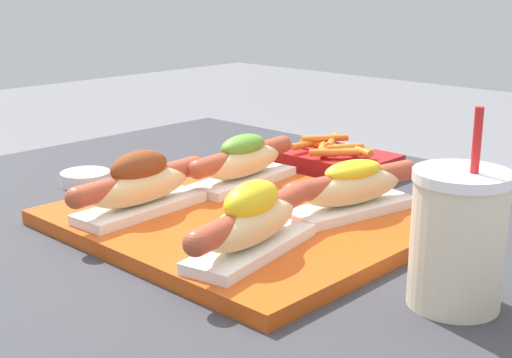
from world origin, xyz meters
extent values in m
cube|color=#CC4C14|center=(0.04, -0.01, 0.76)|extent=(0.42, 0.38, 0.02)
cube|color=white|center=(-0.05, -0.10, 0.77)|extent=(0.07, 0.18, 0.01)
ellipsoid|color=#E5C184|center=(-0.05, -0.10, 0.80)|extent=(0.06, 0.16, 0.04)
cylinder|color=#AD472D|center=(-0.05, -0.10, 0.81)|extent=(0.04, 0.19, 0.03)
sphere|color=#AD472D|center=(-0.05, -0.20, 0.81)|extent=(0.03, 0.03, 0.03)
sphere|color=#AD472D|center=(-0.06, -0.01, 0.81)|extent=(0.03, 0.03, 0.03)
ellipsoid|color=brown|center=(-0.05, -0.10, 0.83)|extent=(0.05, 0.09, 0.04)
cube|color=white|center=(0.14, -0.10, 0.77)|extent=(0.09, 0.18, 0.01)
ellipsoid|color=#E5C184|center=(0.14, -0.10, 0.80)|extent=(0.08, 0.16, 0.04)
cylinder|color=#AD472D|center=(0.14, -0.10, 0.81)|extent=(0.06, 0.19, 0.03)
sphere|color=#AD472D|center=(0.16, -0.20, 0.81)|extent=(0.03, 0.03, 0.03)
sphere|color=#AD472D|center=(0.13, -0.01, 0.81)|extent=(0.03, 0.03, 0.03)
ellipsoid|color=yellow|center=(0.14, -0.10, 0.83)|extent=(0.06, 0.09, 0.04)
cube|color=white|center=(-0.05, 0.08, 0.77)|extent=(0.08, 0.18, 0.01)
ellipsoid|color=#E5C184|center=(-0.05, 0.08, 0.80)|extent=(0.06, 0.16, 0.04)
cylinder|color=#AD472D|center=(-0.05, 0.08, 0.81)|extent=(0.04, 0.19, 0.03)
sphere|color=#AD472D|center=(-0.04, -0.02, 0.81)|extent=(0.03, 0.03, 0.03)
sphere|color=#AD472D|center=(-0.06, 0.17, 0.81)|extent=(0.03, 0.03, 0.03)
ellipsoid|color=#5B992D|center=(-0.05, 0.08, 0.82)|extent=(0.05, 0.09, 0.03)
cube|color=white|center=(0.14, 0.08, 0.77)|extent=(0.09, 0.18, 0.01)
ellipsoid|color=#E5C184|center=(0.14, 0.08, 0.80)|extent=(0.08, 0.16, 0.04)
cylinder|color=#AD472D|center=(0.14, 0.08, 0.81)|extent=(0.06, 0.19, 0.03)
sphere|color=#AD472D|center=(0.12, -0.01, 0.81)|extent=(0.03, 0.03, 0.03)
sphere|color=#AD472D|center=(0.16, 0.17, 0.81)|extent=(0.03, 0.03, 0.03)
ellipsoid|color=yellow|center=(0.14, 0.08, 0.82)|extent=(0.06, 0.09, 0.02)
cylinder|color=silver|center=(-0.26, -0.04, 0.76)|extent=(0.07, 0.07, 0.02)
cylinder|color=beige|center=(-0.26, -0.04, 0.77)|extent=(0.06, 0.06, 0.01)
cylinder|color=beige|center=(0.34, -0.03, 0.81)|extent=(0.09, 0.09, 0.12)
cylinder|color=white|center=(0.34, -0.03, 0.88)|extent=(0.09, 0.09, 0.01)
cylinder|color=red|center=(0.35, -0.03, 0.91)|extent=(0.01, 0.01, 0.06)
cube|color=#B21919|center=(-0.03, 0.27, 0.77)|extent=(0.17, 0.13, 0.03)
cylinder|color=orange|center=(0.00, 0.23, 0.79)|extent=(0.07, 0.07, 0.01)
cylinder|color=orange|center=(-0.05, 0.25, 0.79)|extent=(0.05, 0.07, 0.01)
cylinder|color=orange|center=(-0.07, 0.24, 0.80)|extent=(0.02, 0.06, 0.01)
cylinder|color=orange|center=(-0.05, 0.27, 0.80)|extent=(0.05, 0.07, 0.01)
cylinder|color=orange|center=(0.00, 0.25, 0.80)|extent=(0.04, 0.06, 0.01)
cylinder|color=orange|center=(-0.04, 0.27, 0.80)|extent=(0.04, 0.06, 0.01)
cylinder|color=orange|center=(-0.07, 0.30, 0.79)|extent=(0.05, 0.08, 0.01)
cylinder|color=orange|center=(0.01, 0.24, 0.80)|extent=(0.07, 0.06, 0.01)
cylinder|color=orange|center=(-0.05, 0.26, 0.79)|extent=(0.07, 0.02, 0.01)
cylinder|color=orange|center=(0.02, 0.26, 0.80)|extent=(0.06, 0.03, 0.01)
camera|label=1|loc=(0.64, -0.61, 1.05)|focal=50.00mm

